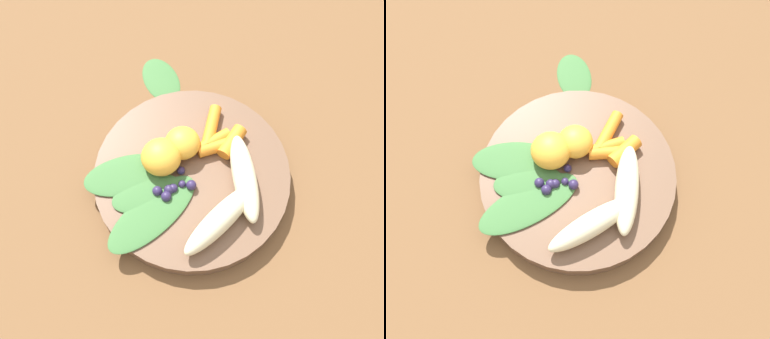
# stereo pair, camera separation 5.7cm
# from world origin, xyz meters

# --- Properties ---
(ground_plane) EXTENTS (2.40, 2.40, 0.00)m
(ground_plane) POSITION_xyz_m (0.00, 0.00, 0.00)
(ground_plane) COLOR brown
(bowl) EXTENTS (0.26, 0.26, 0.03)m
(bowl) POSITION_xyz_m (0.00, 0.00, 0.01)
(bowl) COLOR brown
(bowl) RESTS_ON ground_plane
(banana_peeled_left) EXTENTS (0.05, 0.13, 0.03)m
(banana_peeled_left) POSITION_xyz_m (-0.07, 0.01, 0.04)
(banana_peeled_left) COLOR beige
(banana_peeled_left) RESTS_ON bowl
(banana_peeled_right) EXTENTS (0.10, 0.11, 0.03)m
(banana_peeled_right) POSITION_xyz_m (-0.04, 0.07, 0.04)
(banana_peeled_right) COLOR beige
(banana_peeled_right) RESTS_ON bowl
(orange_segment_near) EXTENTS (0.05, 0.05, 0.04)m
(orange_segment_near) POSITION_xyz_m (0.04, -0.01, 0.04)
(orange_segment_near) COLOR #F4A833
(orange_segment_near) RESTS_ON bowl
(orange_segment_far) EXTENTS (0.05, 0.05, 0.03)m
(orange_segment_far) POSITION_xyz_m (0.01, -0.03, 0.04)
(orange_segment_far) COLOR #F4A833
(orange_segment_far) RESTS_ON bowl
(carrot_front) EXTENTS (0.04, 0.05, 0.02)m
(carrot_front) POSITION_xyz_m (-0.05, -0.04, 0.04)
(carrot_front) COLOR orange
(carrot_front) RESTS_ON bowl
(carrot_mid_left) EXTENTS (0.06, 0.04, 0.02)m
(carrot_mid_left) POSITION_xyz_m (-0.03, -0.04, 0.03)
(carrot_mid_left) COLOR orange
(carrot_mid_left) RESTS_ON bowl
(carrot_mid_right) EXTENTS (0.05, 0.04, 0.02)m
(carrot_mid_right) POSITION_xyz_m (-0.03, -0.04, 0.03)
(carrot_mid_right) COLOR orange
(carrot_mid_right) RESTS_ON bowl
(carrot_rear) EXTENTS (0.03, 0.06, 0.02)m
(carrot_rear) POSITION_xyz_m (-0.02, -0.07, 0.03)
(carrot_rear) COLOR orange
(carrot_rear) RESTS_ON bowl
(blueberry_pile) EXTENTS (0.05, 0.05, 0.01)m
(blueberry_pile) POSITION_xyz_m (0.02, 0.03, 0.03)
(blueberry_pile) COLOR #2D234C
(blueberry_pile) RESTS_ON bowl
(kale_leaf_left) EXTENTS (0.13, 0.09, 0.00)m
(kale_leaf_left) POSITION_xyz_m (0.08, 0.01, 0.03)
(kale_leaf_left) COLOR #3D7038
(kale_leaf_left) RESTS_ON bowl
(kale_leaf_right) EXTENTS (0.10, 0.08, 0.00)m
(kale_leaf_right) POSITION_xyz_m (0.06, 0.03, 0.03)
(kale_leaf_right) COLOR #3D7038
(kale_leaf_right) RESTS_ON bowl
(kale_leaf_rear) EXTENTS (0.13, 0.14, 0.00)m
(kale_leaf_rear) POSITION_xyz_m (0.05, 0.06, 0.03)
(kale_leaf_rear) COLOR #3D7038
(kale_leaf_rear) RESTS_ON bowl
(kale_leaf_stray) EXTENTS (0.08, 0.10, 0.01)m
(kale_leaf_stray) POSITION_xyz_m (0.05, -0.16, 0.00)
(kale_leaf_stray) COLOR #3D7038
(kale_leaf_stray) RESTS_ON ground_plane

